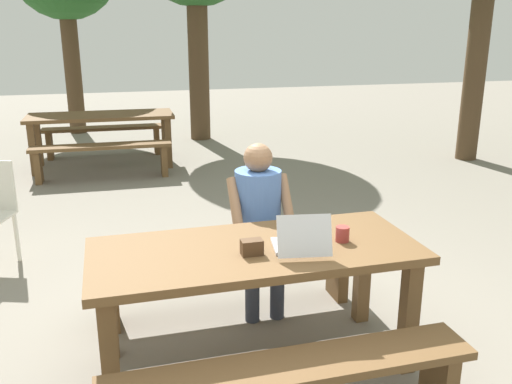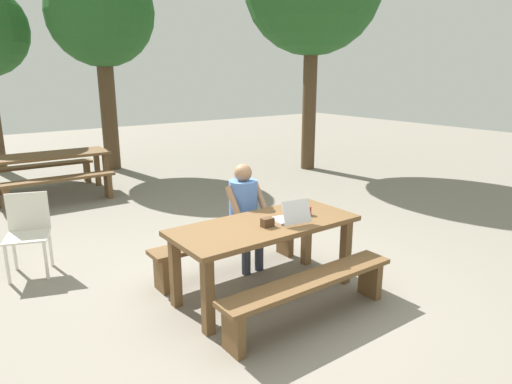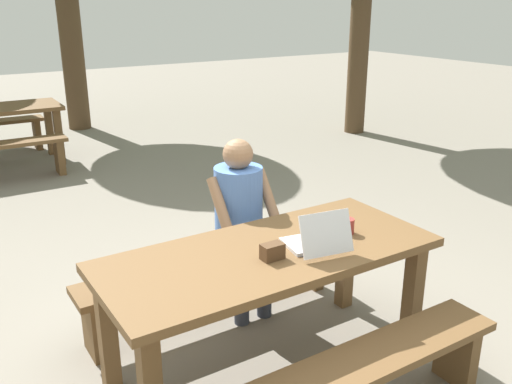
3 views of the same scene
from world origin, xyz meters
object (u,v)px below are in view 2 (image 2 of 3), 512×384
object	(u,v)px
small_pouch	(267,222)
tree_rear	(101,15)
plastic_chair	(28,231)
picnic_table_front	(265,234)
picnic_table_mid	(49,160)
person_seated	(245,209)
coffee_mug	(307,211)
laptop	(291,216)

from	to	relation	value
small_pouch	tree_rear	size ratio (longest dim) A/B	0.03
small_pouch	plastic_chair	size ratio (longest dim) A/B	0.13
small_pouch	plastic_chair	bearing A→B (deg)	130.35
picnic_table_front	picnic_table_mid	size ratio (longest dim) A/B	0.92
small_pouch	picnic_table_mid	bearing A→B (deg)	98.39
plastic_chair	tree_rear	xyz separation A→B (m)	(2.69, 5.04, 2.89)
picnic_table_front	small_pouch	xyz separation A→B (m)	(-0.05, -0.10, 0.16)
person_seated	plastic_chair	world-z (taller)	person_seated
person_seated	picnic_table_mid	distance (m)	4.79
plastic_chair	picnic_table_mid	world-z (taller)	plastic_chair
picnic_table_front	coffee_mug	distance (m)	0.54
picnic_table_mid	tree_rear	distance (m)	3.64
coffee_mug	picnic_table_mid	xyz separation A→B (m)	(-1.36, 5.36, -0.15)
person_seated	picnic_table_mid	size ratio (longest dim) A/B	0.60
picnic_table_front	small_pouch	bearing A→B (deg)	-115.49
picnic_table_mid	small_pouch	bearing A→B (deg)	-80.27
coffee_mug	plastic_chair	world-z (taller)	plastic_chair
picnic_table_front	person_seated	xyz separation A→B (m)	(0.20, 0.64, 0.06)
small_pouch	person_seated	bearing A→B (deg)	71.32
person_seated	picnic_table_front	bearing A→B (deg)	-107.55
person_seated	small_pouch	bearing A→B (deg)	-108.68
tree_rear	picnic_table_front	bearing A→B (deg)	-97.10
picnic_table_front	laptop	bearing A→B (deg)	-29.32
small_pouch	coffee_mug	world-z (taller)	coffee_mug
laptop	tree_rear	world-z (taller)	tree_rear
small_pouch	coffee_mug	xyz separation A→B (m)	(0.56, 0.05, 0.00)
laptop	tree_rear	distance (m)	7.62
small_pouch	coffee_mug	distance (m)	0.57
picnic_table_front	plastic_chair	size ratio (longest dim) A/B	2.11
laptop	picnic_table_mid	bearing A→B (deg)	-69.30
person_seated	tree_rear	xyz separation A→B (m)	(0.67, 6.38, 2.66)
plastic_chair	tree_rear	world-z (taller)	tree_rear
small_pouch	picnic_table_mid	world-z (taller)	small_pouch
picnic_table_front	small_pouch	world-z (taller)	small_pouch
coffee_mug	laptop	bearing A→B (deg)	-164.59
coffee_mug	plastic_chair	xyz separation A→B (m)	(-2.33, 2.03, -0.32)
picnic_table_front	plastic_chair	xyz separation A→B (m)	(-1.81, 1.98, -0.16)
coffee_mug	picnic_table_mid	bearing A→B (deg)	104.24
picnic_table_mid	coffee_mug	bearing A→B (deg)	-74.41
small_pouch	picnic_table_mid	xyz separation A→B (m)	(-0.80, 5.41, -0.15)
coffee_mug	tree_rear	world-z (taller)	tree_rear
picnic_table_mid	plastic_chair	bearing A→B (deg)	-104.82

